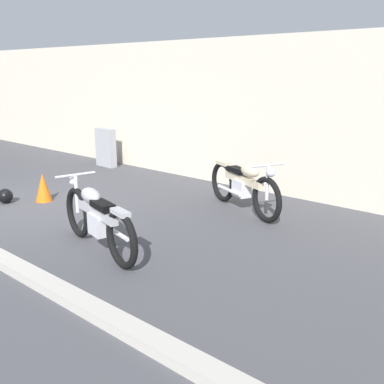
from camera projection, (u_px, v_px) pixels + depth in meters
ground_plane at (31, 207)px, 8.59m from camera, size 40.00×40.00×0.00m
building_wall at (177, 109)px, 11.10m from camera, size 18.00×0.30×3.17m
stone_marker at (106, 148)px, 12.19m from camera, size 0.68×0.23×1.01m
helmet at (5, 196)px, 8.83m from camera, size 0.28×0.28×0.28m
traffic_cone at (43, 187)px, 8.94m from camera, size 0.32×0.32×0.55m
motorcycle_silver at (97, 218)px, 6.40m from camera, size 2.18×0.76×0.99m
motorcycle_cream at (244, 185)px, 8.23m from camera, size 2.11×1.03×1.00m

